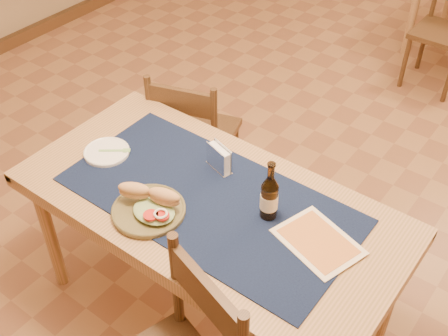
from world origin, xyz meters
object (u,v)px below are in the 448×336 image
Objects in this scene: main_table at (209,214)px; chair_main_far at (194,135)px; napkin_holder at (219,158)px; sandwich_plate at (150,207)px; beer_bottle at (269,197)px.

chair_main_far is at bearing 134.49° from main_table.
main_table is 11.45× the size of napkin_holder.
sandwich_plate is at bearing -124.48° from main_table.
beer_bottle reaches higher than napkin_holder.
beer_bottle is (0.38, 0.26, 0.07)m from sandwich_plate.
beer_bottle is 1.88× the size of napkin_holder.
sandwich_plate is (-0.14, -0.20, 0.12)m from main_table.
beer_bottle reaches higher than chair_main_far.
beer_bottle is at bearing 15.38° from main_table.
main_table is 1.82× the size of chair_main_far.
sandwich_plate is 0.38m from napkin_holder.
main_table is at bearing -64.80° from napkin_holder.
beer_bottle is at bearing -18.50° from napkin_holder.
chair_main_far is at bearing 147.56° from beer_bottle.
beer_bottle is at bearing -32.44° from chair_main_far.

